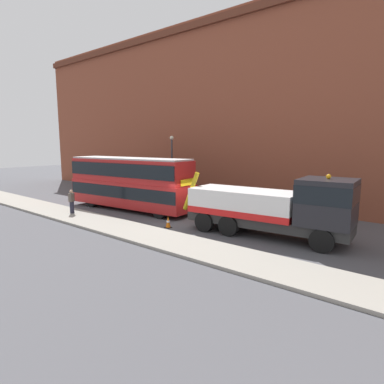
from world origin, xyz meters
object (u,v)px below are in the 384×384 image
at_px(double_decker_bus, 129,181).
at_px(traffic_cone_near_bus, 168,222).
at_px(recovery_tow_truck, 274,206).
at_px(pedestrian_onlooker, 72,202).
at_px(street_lamp, 172,162).

xyz_separation_m(double_decker_bus, traffic_cone_near_bus, (6.14, -2.13, -1.89)).
bearing_deg(recovery_tow_truck, pedestrian_onlooker, -168.81).
height_order(pedestrian_onlooker, street_lamp, street_lamp).
bearing_deg(street_lamp, pedestrian_onlooker, -94.73).
bearing_deg(pedestrian_onlooker, traffic_cone_near_bus, -13.27).
distance_m(recovery_tow_truck, street_lamp, 14.25).
bearing_deg(traffic_cone_near_bus, pedestrian_onlooker, -166.71).
bearing_deg(street_lamp, double_decker_bus, -81.48).
bearing_deg(double_decker_bus, pedestrian_onlooker, -117.98).
height_order(traffic_cone_near_bus, street_lamp, street_lamp).
height_order(recovery_tow_truck, double_decker_bus, double_decker_bus).
height_order(recovery_tow_truck, pedestrian_onlooker, recovery_tow_truck).
bearing_deg(recovery_tow_truck, double_decker_bus, 175.06).
height_order(recovery_tow_truck, street_lamp, street_lamp).
height_order(recovery_tow_truck, traffic_cone_near_bus, recovery_tow_truck).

